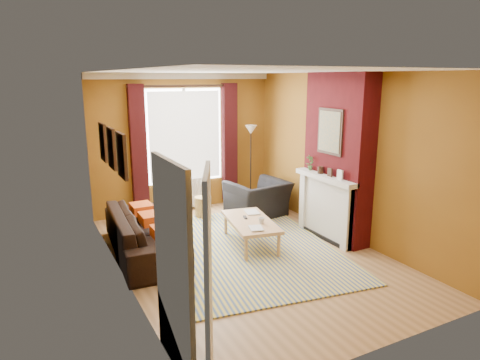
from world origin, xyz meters
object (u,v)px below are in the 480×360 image
(armchair, at_px, (258,199))
(floor_lamp, at_px, (251,142))
(wicker_stool, at_px, (203,207))
(sofa, at_px, (144,233))
(coffee_table, at_px, (251,223))

(armchair, distance_m, floor_lamp, 1.33)
(wicker_stool, relative_size, floor_lamp, 0.25)
(sofa, distance_m, armchair, 2.63)
(coffee_table, bearing_deg, wicker_stool, 104.66)
(coffee_table, bearing_deg, armchair, 66.47)
(coffee_table, bearing_deg, floor_lamp, 71.83)
(sofa, relative_size, wicker_stool, 5.34)
(wicker_stool, bearing_deg, coffee_table, -85.90)
(armchair, height_order, floor_lamp, floor_lamp)
(sofa, relative_size, armchair, 2.13)
(sofa, xyz_separation_m, floor_lamp, (2.79, 1.62, 1.02))
(sofa, xyz_separation_m, armchair, (2.51, 0.80, 0.02))
(sofa, height_order, floor_lamp, floor_lamp)
(coffee_table, height_order, wicker_stool, coffee_table)
(coffee_table, distance_m, floor_lamp, 2.59)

